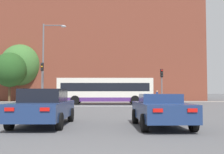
# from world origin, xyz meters

# --- Properties ---
(stop_line_strip) EXTENTS (9.25, 0.30, 0.01)m
(stop_line_strip) POSITION_xyz_m (0.00, 22.85, 0.00)
(stop_line_strip) COLOR silver
(stop_line_strip) RESTS_ON ground_plane
(far_pavement) EXTENTS (70.28, 2.50, 0.01)m
(far_pavement) POSITION_xyz_m (0.00, 35.83, 0.01)
(far_pavement) COLOR gray
(far_pavement) RESTS_ON ground_plane
(brick_civic_building) EXTENTS (33.18, 11.45, 25.76)m
(brick_civic_building) POSITION_xyz_m (-0.26, 44.69, 10.27)
(brick_civic_building) COLOR brown
(brick_civic_building) RESTS_ON ground_plane
(car_saloon_left) EXTENTS (2.07, 4.84, 1.52)m
(car_saloon_left) POSITION_xyz_m (-2.23, 7.46, 0.77)
(car_saloon_left) COLOR navy
(car_saloon_left) RESTS_ON ground_plane
(car_roadster_right) EXTENTS (2.03, 4.33, 1.31)m
(car_roadster_right) POSITION_xyz_m (2.53, 6.82, 0.68)
(car_roadster_right) COLOR navy
(car_roadster_right) RESTS_ON ground_plane
(bus_crossing_lead) EXTENTS (10.55, 2.68, 2.92)m
(bus_crossing_lead) POSITION_xyz_m (0.13, 27.40, 1.56)
(bus_crossing_lead) COLOR silver
(bus_crossing_lead) RESTS_ON ground_plane
(traffic_light_near_left) EXTENTS (0.26, 0.31, 4.26)m
(traffic_light_near_left) POSITION_xyz_m (-6.04, 23.24, 2.86)
(traffic_light_near_left) COLOR slate
(traffic_light_near_left) RESTS_ON ground_plane
(traffic_light_near_right) EXTENTS (0.26, 0.31, 3.67)m
(traffic_light_near_right) POSITION_xyz_m (5.80, 23.51, 2.49)
(traffic_light_near_right) COLOR slate
(traffic_light_near_right) RESTS_ON ground_plane
(street_lamp_junction) EXTENTS (2.38, 0.36, 8.35)m
(street_lamp_junction) POSITION_xyz_m (-5.79, 24.15, 5.04)
(street_lamp_junction) COLOR slate
(street_lamp_junction) RESTS_ON ground_plane
(pedestrian_waiting) EXTENTS (0.37, 0.46, 1.59)m
(pedestrian_waiting) POSITION_xyz_m (7.49, 35.81, 0.92)
(pedestrian_waiting) COLOR black
(pedestrian_waiting) RESTS_ON ground_plane
(pedestrian_walking_east) EXTENTS (0.37, 0.46, 1.56)m
(pedestrian_walking_east) POSITION_xyz_m (5.35, 35.41, 0.91)
(pedestrian_walking_east) COLOR brown
(pedestrian_walking_east) RESTS_ON ground_plane
(pedestrian_walking_west) EXTENTS (0.44, 0.31, 1.73)m
(pedestrian_walking_west) POSITION_xyz_m (-1.51, 36.51, 1.01)
(pedestrian_walking_west) COLOR #333851
(pedestrian_walking_west) RESTS_ON ground_plane
(tree_by_building) EXTENTS (6.18, 6.18, 8.83)m
(tree_by_building) POSITION_xyz_m (-13.24, 39.59, 5.57)
(tree_by_building) COLOR #4C3823
(tree_by_building) RESTS_ON ground_plane
(tree_kerbside) EXTENTS (4.80, 4.80, 7.15)m
(tree_kerbside) POSITION_xyz_m (-13.90, 36.72, 4.62)
(tree_kerbside) COLOR #4C3823
(tree_kerbside) RESTS_ON ground_plane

